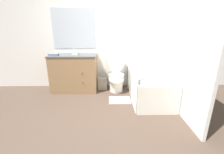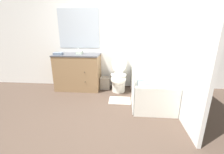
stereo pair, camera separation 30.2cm
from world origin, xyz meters
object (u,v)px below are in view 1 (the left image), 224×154
(vanity_cabinet, at_px, (75,72))
(tissue_box, at_px, (76,53))
(bath_mat, at_px, (120,100))
(toilet, at_px, (116,76))
(sink_faucet, at_px, (75,52))
(bathtub, at_px, (148,86))
(hand_towel_folded, at_px, (54,55))
(bath_towel_folded, at_px, (148,82))
(wastebasket, at_px, (102,83))

(vanity_cabinet, relative_size, tissue_box, 7.34)
(vanity_cabinet, bearing_deg, bath_mat, -30.30)
(toilet, height_order, bath_mat, toilet)
(sink_faucet, relative_size, bath_mat, 0.32)
(toilet, distance_m, tissue_box, 1.11)
(bathtub, bearing_deg, bath_mat, -166.27)
(sink_faucet, relative_size, toilet, 0.17)
(hand_towel_folded, bearing_deg, tissue_box, 21.52)
(sink_faucet, bearing_deg, tissue_box, -71.37)
(vanity_cabinet, xyz_separation_m, bathtub, (1.70, -0.46, -0.18))
(sink_faucet, xyz_separation_m, bath_towel_folded, (1.53, -1.24, -0.35))
(vanity_cabinet, relative_size, bath_mat, 2.44)
(toilet, distance_m, bath_towel_folded, 1.14)
(wastebasket, xyz_separation_m, hand_towel_folded, (-1.07, -0.18, 0.76))
(bathtub, height_order, hand_towel_folded, hand_towel_folded)
(vanity_cabinet, height_order, wastebasket, vanity_cabinet)
(sink_faucet, bearing_deg, toilet, -13.40)
(sink_faucet, xyz_separation_m, bath_mat, (1.06, -0.81, -0.91))
(sink_faucet, bearing_deg, bath_mat, -37.30)
(vanity_cabinet, xyz_separation_m, wastebasket, (0.67, 0.04, -0.30))
(sink_faucet, distance_m, wastebasket, 1.03)
(bath_mat, bearing_deg, sink_faucet, 142.70)
(tissue_box, distance_m, bath_towel_folded, 1.87)
(tissue_box, bearing_deg, wastebasket, 0.34)
(wastebasket, bearing_deg, tissue_box, -179.66)
(vanity_cabinet, height_order, bathtub, vanity_cabinet)
(bathtub, bearing_deg, tissue_box, 163.04)
(vanity_cabinet, xyz_separation_m, hand_towel_folded, (-0.40, -0.14, 0.46))
(wastebasket, distance_m, bath_towel_folded, 1.45)
(bathtub, relative_size, tissue_box, 9.95)
(tissue_box, bearing_deg, toilet, -5.41)
(wastebasket, height_order, bath_towel_folded, bath_towel_folded)
(bathtub, relative_size, bath_mat, 3.30)
(vanity_cabinet, bearing_deg, wastebasket, 3.63)
(toilet, relative_size, bath_mat, 1.92)
(tissue_box, xyz_separation_m, bath_mat, (1.01, -0.66, -0.92))
(hand_towel_folded, bearing_deg, wastebasket, 9.66)
(bathtub, height_order, bath_towel_folded, bath_towel_folded)
(sink_faucet, xyz_separation_m, toilet, (1.01, -0.24, -0.54))
(tissue_box, relative_size, hand_towel_folded, 0.73)
(tissue_box, bearing_deg, bathtub, -16.96)
(vanity_cabinet, height_order, bath_mat, vanity_cabinet)
(wastebasket, bearing_deg, hand_towel_folded, -170.34)
(bathtub, xyz_separation_m, wastebasket, (-1.03, 0.51, -0.12))
(sink_faucet, distance_m, bath_mat, 1.62)
(vanity_cabinet, distance_m, wastebasket, 0.74)
(bathtub, distance_m, bath_towel_folded, 0.68)
(hand_towel_folded, distance_m, bath_towel_folded, 2.16)
(vanity_cabinet, bearing_deg, sink_faucet, 90.00)
(vanity_cabinet, height_order, hand_towel_folded, hand_towel_folded)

